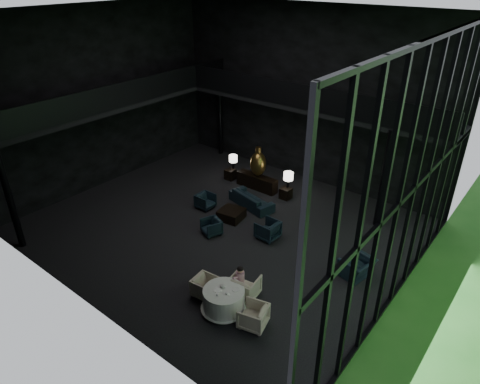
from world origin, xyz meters
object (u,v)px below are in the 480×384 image
Objects in this scene: side_table_left at (230,174)px; table_lamp_right at (288,177)px; sofa at (251,197)px; coffee_table at (231,214)px; lounge_armchair_south at (211,227)px; dining_chair_east at (253,315)px; side_table_right at (286,193)px; bronze_urn at (258,164)px; lounge_armchair_east at (268,228)px; window_armchair at (357,265)px; console at (257,182)px; child at (240,275)px; dining_chair_north at (245,284)px; dining_table at (224,301)px; lounge_armchair_west at (205,201)px; table_lamp_left at (233,159)px; dining_chair_west at (205,287)px.

table_lamp_right is at bearing 3.17° from side_table_left.
sofa is 2.46× the size of coffee_table.
lounge_armchair_south is 5.05m from dining_chair_east.
bronze_urn is at bearing 178.64° from side_table_right.
window_armchair is at bearing 92.75° from lounge_armchair_east.
coffee_table is at bearing -49.77° from side_table_left.
child is at bearing -57.64° from console.
side_table_right is 0.22× the size of sofa.
child reaches higher than side_table_right.
window_armchair reaches higher than lounge_armchair_south.
side_table_right is at bearing 102.20° from lounge_armchair_south.
console is 0.91× the size of sofa.
bronze_urn reaches higher than side_table_left.
side_table_left is at bearing -179.26° from side_table_right.
dining_chair_north is (5.73, -6.20, 0.22)m from side_table_left.
dining_chair_north is 1.19× the size of dining_chair_east.
table_lamp_right reaches higher than coffee_table.
window_armchair is 4.22m from dining_chair_east.
dining_chair_north is 1.58× the size of child.
side_table_right is at bearing 108.66° from dining_table.
lounge_armchair_east is at bearing 52.60° from lounge_armchair_south.
side_table_left is at bearing 18.36° from lounge_armchair_west.
lounge_armchair_east is at bearing -47.79° from console.
window_armchair is 5.65m from coffee_table.
table_lamp_left reaches higher than dining_chair_north.
console is 7.35m from child.
dining_chair_west is at bearing 7.32° from lounge_armchair_east.
child is (5.53, -6.19, 0.49)m from side_table_left.
bronze_urn is at bearing 18.41° from dining_chair_west.
side_table_left is at bearing -176.83° from table_lamp_right.
table_lamp_right is at bearing -168.27° from dining_chair_east.
dining_chair_west is (-1.00, -0.74, -0.13)m from dining_chair_north.
sofa is 3.36× the size of lounge_armchair_west.
dining_chair_west reaches higher than lounge_armchair_west.
lounge_armchair_south is 0.91× the size of dining_chair_west.
table_lamp_left is at bearing 174.96° from bronze_urn.
dining_chair_north reaches higher than lounge_armchair_east.
side_table_left is 8.31m from child.
child reaches higher than dining_chair_north.
dining_table is (3.09, -2.87, 0.02)m from lounge_armchair_south.
side_table_left is at bearing -90.00° from table_lamp_left.
dining_table is 0.97m from child.
coffee_table is at bearing -79.80° from window_armchair.
lounge_armchair_east is at bearing -77.45° from window_armchair.
table_lamp_left is at bearing -99.84° from window_armchair.
dining_chair_north is (3.33, -4.74, 0.02)m from sofa.
dining_table is 0.88m from dining_chair_north.
dining_chair_east reaches higher than lounge_armchair_west.
side_table_right is 0.35× the size of dining_table.
lounge_armchair_west is 5.68m from child.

